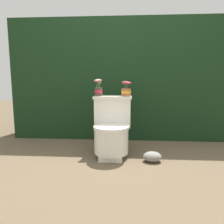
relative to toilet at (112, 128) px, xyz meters
name	(u,v)px	position (x,y,z in m)	size (l,w,h in m)	color
ground_plane	(119,158)	(0.09, -0.10, -0.31)	(12.00, 12.00, 0.00)	brown
hedge_backdrop	(122,80)	(0.09, 0.96, 0.53)	(3.13, 0.73, 1.68)	black
toilet	(112,128)	(0.00, 0.00, 0.00)	(0.44, 0.54, 0.66)	silver
potted_plant_left	(98,89)	(-0.17, 0.14, 0.44)	(0.09, 0.10, 0.20)	#47382D
potted_plant_midleft	(126,90)	(0.16, 0.12, 0.42)	(0.11, 0.11, 0.17)	#9E5638
garden_stone	(152,157)	(0.44, -0.19, -0.26)	(0.19, 0.15, 0.11)	gray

